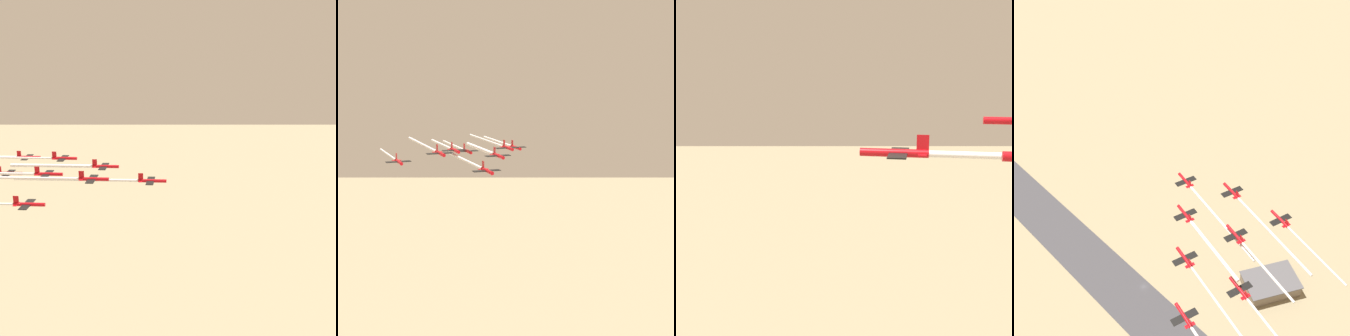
% 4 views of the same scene
% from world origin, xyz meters
% --- Properties ---
extents(ground_plane, '(3000.00, 3000.00, 0.00)m').
position_xyz_m(ground_plane, '(0.00, 0.00, 0.00)').
color(ground_plane, gray).
extents(hangar, '(37.39, 25.46, 9.62)m').
position_xyz_m(hangar, '(85.39, -25.50, 4.83)').
color(hangar, '#726656').
rests_on(hangar, ground_plane).
extents(jet_0, '(9.76, 10.07, 3.38)m').
position_xyz_m(jet_0, '(14.12, -54.23, 144.65)').
color(jet_0, '#B20C14').
extents(jet_1, '(9.76, 10.07, 3.38)m').
position_xyz_m(jet_1, '(7.88, -74.90, 146.51)').
color(jet_1, '#B20C14').
extents(jet_2, '(9.76, 10.07, 3.38)m').
position_xyz_m(jet_2, '(29.15, -69.73, 148.57)').
color(jet_2, '#B20C14').
extents(jet_3, '(9.76, 10.07, 3.38)m').
position_xyz_m(jet_3, '(1.63, -95.56, 146.47)').
color(jet_3, '#B20C14').
extents(jet_4, '(9.76, 10.07, 3.38)m').
position_xyz_m(jet_4, '(22.91, -90.40, 146.62)').
color(jet_4, '#B20C14').
extents(jet_5, '(9.76, 10.07, 3.38)m').
position_xyz_m(jet_5, '(44.18, -85.23, 143.42)').
color(jet_5, '#B20C14').
extents(jet_6, '(9.76, 10.07, 3.38)m').
position_xyz_m(jet_6, '(-4.61, -116.23, 143.69)').
color(jet_6, '#B20C14').
extents(jet_7, '(9.76, 10.07, 3.38)m').
position_xyz_m(jet_7, '(16.66, -111.06, 143.22)').
color(jet_7, '#B20C14').
extents(smoke_trail_0, '(11.59, 43.97, 0.99)m').
position_xyz_m(smoke_trail_0, '(20.53, -80.60, 144.60)').
color(smoke_trail_0, white).
extents(smoke_trail_1, '(8.70, 30.92, 1.30)m').
position_xyz_m(smoke_trail_1, '(12.69, -94.70, 146.46)').
color(smoke_trail_1, white).
extents(smoke_trail_2, '(11.14, 42.30, 0.94)m').
position_xyz_m(smoke_trail_2, '(35.35, -95.26, 148.52)').
color(smoke_trail_2, white).
extents(smoke_trail_3, '(10.92, 41.98, 0.79)m').
position_xyz_m(smoke_trail_3, '(7.80, -120.96, 146.42)').
color(smoke_trail_3, white).
extents(smoke_trail_4, '(7.74, 28.48, 0.89)m').
position_xyz_m(smoke_trail_4, '(27.43, -109.03, 146.57)').
color(smoke_trail_4, white).
extents(smoke_trail_5, '(8.13, 30.71, 0.73)m').
position_xyz_m(smoke_trail_5, '(48.98, -105.00, 143.37)').
color(smoke_trail_5, white).
extents(smoke_trail_7, '(8.17, 30.50, 0.83)m').
position_xyz_m(smoke_trail_7, '(21.44, -130.71, 143.17)').
color(smoke_trail_7, white).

